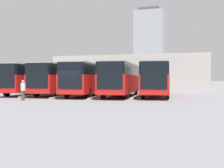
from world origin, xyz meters
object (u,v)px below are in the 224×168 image
bus_0 (157,78)px  bus_1 (121,78)px  bus_4 (33,78)px  bus_2 (88,78)px  pedestrian (23,89)px  bus_3 (60,78)px

bus_0 → bus_1: size_ratio=1.00×
bus_1 → bus_4: size_ratio=1.00×
bus_2 → bus_4: (7.12, -0.52, 0.00)m
bus_0 → bus_4: 14.25m
bus_0 → pedestrian: bus_0 is taller
bus_3 → pedestrian: (-0.61, 7.93, -0.97)m
bus_0 → bus_2: bearing=3.7°
bus_1 → bus_2: same height
bus_2 → pedestrian: size_ratio=6.68×
bus_0 → bus_1: (3.56, 0.88, 0.00)m
bus_1 → bus_2: bearing=-1.8°
bus_1 → bus_3: size_ratio=1.00×
bus_0 → bus_4: bearing=-2.7°
bus_0 → bus_2: 7.20m
bus_3 → bus_4: 3.56m
bus_4 → pedestrian: (-4.17, 7.95, -0.97)m
bus_2 → pedestrian: 8.06m
bus_1 → bus_4: (10.68, -0.31, 0.00)m
bus_0 → bus_4: (14.23, 0.57, 0.00)m
bus_1 → bus_0: bearing=-171.1°
bus_0 → bus_4: size_ratio=1.00×
bus_2 → pedestrian: bearing=63.3°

